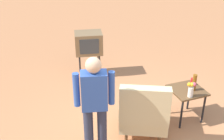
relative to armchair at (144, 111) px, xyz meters
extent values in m
plane|color=#C17A4C|center=(-0.04, -0.02, -0.50)|extent=(60.00, 60.00, 0.00)
cylinder|color=brown|center=(-0.40, -0.21, -0.39)|extent=(0.05, 0.05, 0.22)
cylinder|color=brown|center=(0.08, -0.45, -0.39)|extent=(0.05, 0.05, 0.22)
cylinder|color=brown|center=(-0.17, 0.26, -0.39)|extent=(0.05, 0.05, 0.22)
cylinder|color=brown|center=(0.31, 0.03, -0.39)|extent=(0.05, 0.05, 0.22)
cube|color=#CCB784|center=(-0.04, -0.09, -0.18)|extent=(1.02, 1.02, 0.20)
cube|color=#CCB784|center=(0.10, 0.20, 0.24)|extent=(0.75, 0.48, 0.64)
cube|color=#CCB784|center=(-0.33, 0.05, 0.05)|extent=(0.43, 0.68, 0.26)
cube|color=#CCB784|center=(0.24, -0.23, 0.05)|extent=(0.43, 0.68, 0.26)
cylinder|color=black|center=(-1.15, -0.41, -0.21)|extent=(0.04, 0.04, 0.57)
cylinder|color=black|center=(-0.70, -0.41, -0.21)|extent=(0.04, 0.04, 0.57)
cylinder|color=black|center=(-1.15, 0.04, -0.21)|extent=(0.04, 0.04, 0.57)
cylinder|color=black|center=(-0.70, 0.04, -0.21)|extent=(0.04, 0.04, 0.57)
cube|color=brown|center=(-0.92, -0.19, 0.09)|extent=(0.56, 0.56, 0.03)
cylinder|color=black|center=(0.45, -2.29, -0.22)|extent=(0.03, 0.03, 0.55)
cylinder|color=black|center=(0.02, -2.20, -0.22)|extent=(0.03, 0.03, 0.55)
cylinder|color=black|center=(0.37, -2.64, -0.22)|extent=(0.03, 0.03, 0.55)
cylinder|color=black|center=(-0.06, -2.55, -0.22)|extent=(0.03, 0.03, 0.55)
cube|color=olive|center=(0.20, -2.42, 0.29)|extent=(0.68, 0.56, 0.48)
cube|color=#383D3F|center=(0.24, -2.20, 0.29)|extent=(0.41, 0.10, 0.34)
cylinder|color=#2D3347|center=(0.76, 0.16, -0.07)|extent=(0.14, 0.14, 0.86)
cylinder|color=#2D3347|center=(0.95, 0.11, -0.07)|extent=(0.14, 0.14, 0.86)
cube|color=#3356A8|center=(0.86, 0.13, 0.64)|extent=(0.40, 0.30, 0.56)
cylinder|color=#3356A8|center=(0.62, 0.19, 0.67)|extent=(0.09, 0.09, 0.50)
cylinder|color=#3356A8|center=(1.09, 0.07, 0.67)|extent=(0.09, 0.09, 0.50)
sphere|color=#DBAD84|center=(0.86, 0.13, 1.03)|extent=(0.22, 0.22, 0.22)
cylinder|color=brown|center=(-1.01, -0.14, 0.26)|extent=(0.07, 0.07, 0.30)
cylinder|color=red|center=(-1.10, -0.31, 0.17)|extent=(0.07, 0.07, 0.12)
cylinder|color=silver|center=(-0.83, 0.02, 0.20)|extent=(0.09, 0.09, 0.18)
sphere|color=yellow|center=(-0.83, 0.02, 0.34)|extent=(0.07, 0.07, 0.07)
sphere|color=#E04C66|center=(-0.87, 0.03, 0.34)|extent=(0.07, 0.07, 0.07)
sphere|color=orange|center=(-0.80, 0.01, 0.34)|extent=(0.07, 0.07, 0.07)
camera|label=1|loc=(1.83, 3.43, 2.72)|focal=46.89mm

